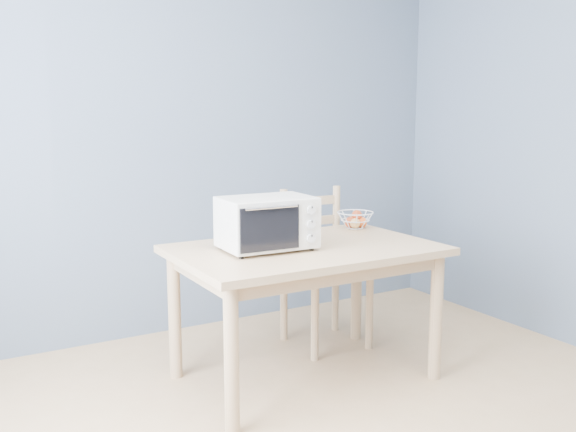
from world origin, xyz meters
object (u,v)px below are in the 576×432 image
toaster_oven (264,223)px  dining_chair (322,268)px  fruit_basket (355,220)px  dining_table (305,265)px

toaster_oven → dining_chair: size_ratio=0.50×
toaster_oven → fruit_basket: toaster_oven is taller
dining_table → fruit_basket: size_ratio=5.07×
dining_table → dining_chair: 0.60m
fruit_basket → dining_chair: dining_chair is taller
toaster_oven → fruit_basket: (0.79, 0.27, -0.09)m
dining_chair → fruit_basket: bearing=-37.0°
dining_table → toaster_oven: 0.35m
dining_table → dining_chair: dining_chair is taller
dining_table → fruit_basket: bearing=28.7°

